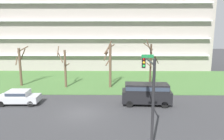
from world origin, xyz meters
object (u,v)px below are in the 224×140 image
tree_center (110,63)px  traffic_signal_mast (149,84)px  tree_far_left (20,65)px  tree_left (65,67)px  sedan_silver_center_left (19,97)px  tree_right (151,62)px  van_black_near_left (146,92)px

tree_center → traffic_signal_mast: (3.07, -14.52, 0.73)m
tree_far_left → tree_left: tree_left is taller
tree_center → sedan_silver_center_left: bearing=-144.0°
tree_right → traffic_signal_mast: (-2.80, -15.41, 0.73)m
van_black_near_left → tree_left: bearing=-31.0°
tree_center → tree_right: tree_right is taller
tree_center → tree_right: (5.87, 0.89, 0.00)m
tree_left → tree_center: bearing=0.6°
sedan_silver_center_left → tree_far_left: bearing=-68.9°
tree_far_left → sedan_silver_center_left: bearing=-68.1°
tree_far_left → tree_center: bearing=-3.6°
tree_left → tree_right: tree_right is taller
traffic_signal_mast → tree_right: bearing=79.7°
tree_far_left → traffic_signal_mast: bearing=-43.7°
tree_right → sedan_silver_center_left: (-15.64, -7.98, -2.63)m
tree_far_left → tree_center: tree_center is taller
van_black_near_left → tree_center: bearing=-57.0°
tree_far_left → tree_left: 6.67m
tree_right → van_black_near_left: bearing=-102.5°
tree_far_left → van_black_near_left: 18.86m
sedan_silver_center_left → tree_left: bearing=-116.9°
tree_right → sedan_silver_center_left: bearing=-153.0°
tree_far_left → tree_right: bearing=0.3°
tree_right → sedan_silver_center_left: size_ratio=1.55×
tree_center → van_black_near_left: size_ratio=1.24×
tree_left → traffic_signal_mast: size_ratio=0.94×
tree_left → van_black_near_left: size_ratio=1.10×
tree_left → traffic_signal_mast: bearing=-57.0°
tree_left → tree_right: (12.20, 0.95, 0.55)m
tree_center → tree_right: size_ratio=0.96×
tree_far_left → tree_center: (12.95, -0.80, 0.43)m
tree_far_left → tree_left: size_ratio=1.00×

